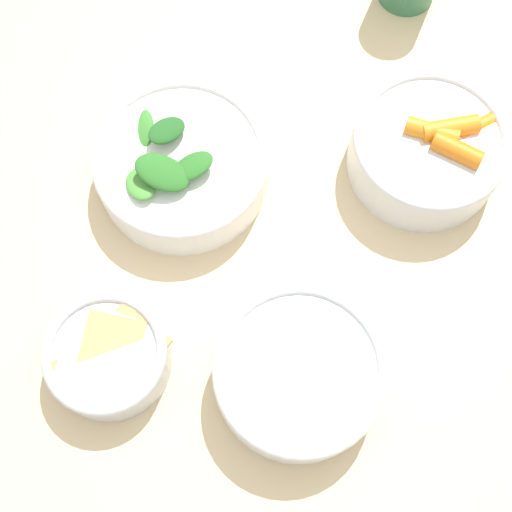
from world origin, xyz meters
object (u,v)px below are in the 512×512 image
Objects in this scene: bowl_carrots at (428,150)px; bowl_greens at (181,165)px; bowl_beans_hotdog at (299,375)px; bowl_cookies at (108,356)px.

bowl_greens is (0.06, -0.25, -0.00)m from bowl_carrots.
bowl_greens is at bearing -140.89° from bowl_beans_hotdog.
bowl_beans_hotdog is (0.25, -0.09, -0.01)m from bowl_carrots.
bowl_carrots reaches higher than bowl_beans_hotdog.
bowl_beans_hotdog reaches higher than bowl_cookies.
bowl_carrots reaches higher than bowl_cookies.
bowl_greens is 1.53× the size of bowl_cookies.
bowl_carrots is 1.36× the size of bowl_cookies.
bowl_beans_hotdog is (0.19, 0.15, -0.00)m from bowl_greens.
bowl_beans_hotdog is at bearing 95.07° from bowl_cookies.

